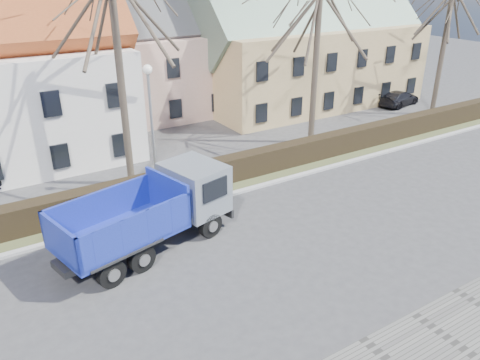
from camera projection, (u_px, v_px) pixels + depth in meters
ground at (253, 248)px, 18.78m from camera, size 120.00×120.00×0.00m
curb_far at (200, 202)px, 22.31m from camera, size 80.00×0.30×0.12m
grass_strip at (186, 190)px, 23.55m from camera, size 80.00×3.00×0.10m
hedge at (187, 181)px, 23.15m from camera, size 60.00×0.90×1.30m
building_pink at (150, 60)px, 34.49m from camera, size 10.80×8.80×8.00m
building_yellow at (304, 49)px, 37.82m from camera, size 18.80×10.80×8.50m
tree_1 at (119, 60)px, 21.76m from camera, size 9.20×9.20×12.65m
tree_2 at (316, 55)px, 27.86m from camera, size 8.00×8.00×11.00m
tree_3 at (444, 44)px, 33.73m from camera, size 7.60×7.60×10.45m
dump_truck at (141, 217)px, 18.05m from camera, size 7.90×4.46×2.98m
streetlight at (152, 130)px, 22.28m from camera, size 0.50×0.50×6.38m
cart_frame at (47, 235)px, 19.06m from camera, size 0.85×0.64×0.69m
parked_car_b at (399, 98)px, 37.81m from camera, size 4.35×2.39×1.19m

